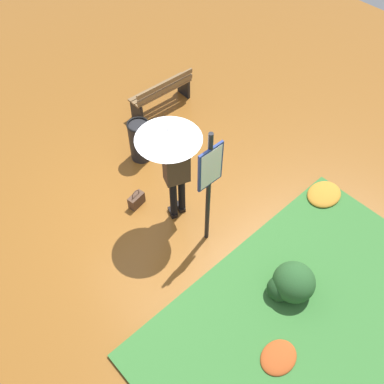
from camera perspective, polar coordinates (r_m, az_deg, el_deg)
The scene contains 10 objects.
ground_plane at distance 7.56m, azimuth -4.66°, elevation -2.47°, with size 18.00×18.00×0.00m, color brown.
grass_verge at distance 6.67m, azimuth 18.12°, elevation -18.52°, with size 4.80×4.00×0.05m.
person_with_umbrella at distance 6.31m, azimuth -2.64°, elevation 5.39°, with size 0.96×0.96×2.04m.
info_sign_post at distance 6.08m, azimuth 2.31°, elevation 1.70°, with size 0.44×0.07×2.30m.
handbag at distance 7.58m, azimuth -7.29°, elevation -1.05°, with size 0.32×0.19×0.37m.
park_bench at distance 9.22m, azimuth -3.98°, elevation 12.86°, with size 1.40×0.40×0.75m.
trash_bin at distance 8.15m, azimuth -6.85°, elevation 6.71°, with size 0.42×0.42×0.83m.
shrub_cluster at distance 6.65m, azimuth 12.86°, elevation -11.60°, with size 0.69×0.63×0.56m.
leaf_pile_near_person at distance 8.02m, azimuth 16.93°, elevation -0.29°, with size 0.67×0.54×0.15m.
leaf_pile_by_bench at distance 6.39m, azimuth 11.27°, elevation -20.51°, with size 0.55×0.44×0.12m.
Camera 1 is at (2.62, 3.76, 6.01)m, focal length 40.66 mm.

